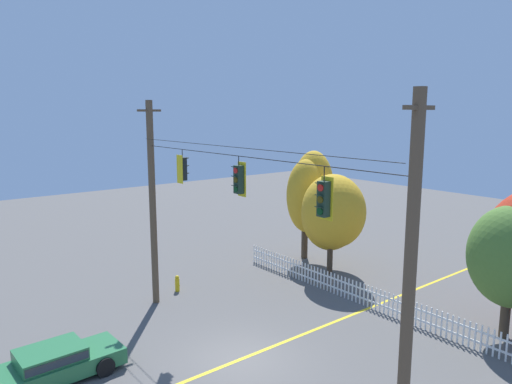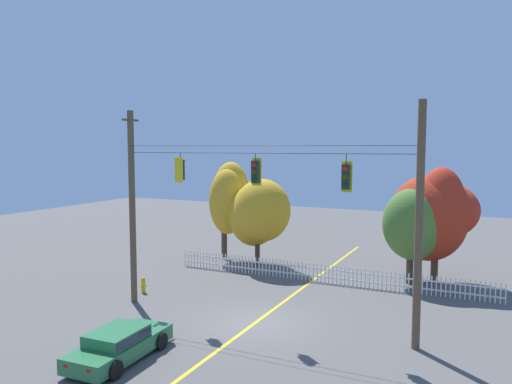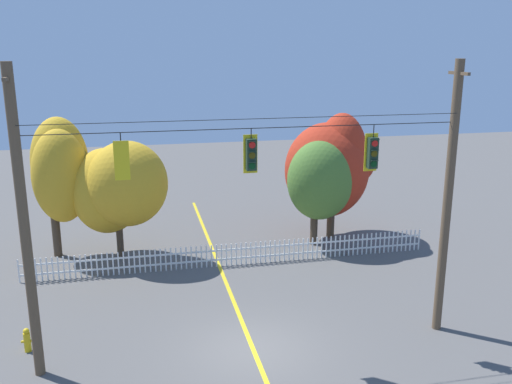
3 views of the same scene
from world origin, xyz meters
TOP-DOWN VIEW (x-y plane):
  - ground at (0.00, 0.00)m, footprint 80.00×80.00m
  - lane_centerline_stripe at (0.00, 0.00)m, footprint 0.16×36.00m
  - signal_support_span at (0.00, -0.00)m, footprint 13.53×1.10m
  - traffic_signal_eastbound_side at (-3.82, -0.01)m, footprint 0.43×0.38m
  - traffic_signal_northbound_secondary at (-0.05, 0.01)m, footprint 0.43×0.38m
  - traffic_signal_westbound_side at (3.85, 0.01)m, footprint 0.43×0.38m
  - white_picket_fence at (0.67, 7.28)m, footprint 18.31×0.06m
  - autumn_maple_near_fence at (-6.81, 10.13)m, footprint 2.63×2.75m
  - autumn_maple_mid at (-4.31, 9.32)m, footprint 4.39×3.85m
  - autumn_oak_far_east at (5.28, 8.86)m, footprint 3.26×2.67m
  - autumn_maple_far_west at (6.19, 9.90)m, footprint 4.78×4.38m
  - fire_hydrant at (-7.19, 1.44)m, footprint 0.38×0.22m

SIDE VIEW (x-z plane):
  - ground at x=0.00m, z-range 0.00..0.00m
  - lane_centerline_stripe at x=0.00m, z-range 0.00..0.01m
  - fire_hydrant at x=-7.19m, z-range -0.01..0.81m
  - white_picket_fence at x=0.67m, z-range 0.00..1.04m
  - autumn_maple_mid at x=-4.31m, z-range 0.61..6.19m
  - autumn_oak_far_east at x=5.28m, z-range 0.79..6.14m
  - autumn_maple_far_west at x=6.19m, z-range 0.63..7.10m
  - autumn_maple_near_fence at x=-6.81m, z-range 0.88..7.43m
  - signal_support_span at x=0.00m, z-range 0.07..9.34m
  - traffic_signal_westbound_side at x=3.85m, z-range 5.64..7.15m
  - traffic_signal_northbound_secondary at x=-0.05m, z-range 5.81..7.19m
  - traffic_signal_eastbound_side at x=-3.82m, z-range 5.84..7.19m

